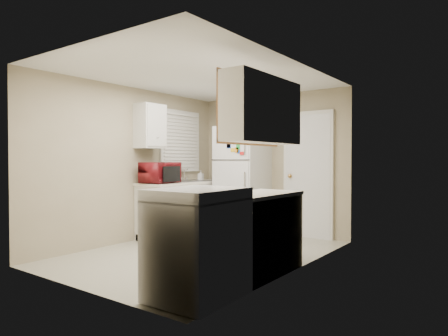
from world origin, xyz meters
The scene contains 19 objects.
floor centered at (0.00, 0.00, 0.00)m, with size 3.80×3.80×0.00m, color beige.
ceiling centered at (0.00, 0.00, 2.40)m, with size 3.80×3.80×0.00m, color white.
wall_left centered at (-1.40, 0.00, 1.20)m, with size 3.80×3.80×0.00m, color tan.
wall_right centered at (1.40, 0.00, 1.20)m, with size 3.80×3.80×0.00m, color tan.
wall_back centered at (0.00, 1.90, 1.20)m, with size 2.80×2.80×0.00m, color tan.
wall_front centered at (0.00, -1.90, 1.20)m, with size 2.80×2.80×0.00m, color tan.
left_counter centered at (-1.10, 0.90, 0.45)m, with size 0.60×1.80×0.90m, color silver.
dishwasher centered at (-0.81, 0.30, 0.49)m, with size 0.03×0.58×0.72m, color black.
sink centered at (-1.10, 1.05, 0.86)m, with size 0.54×0.74×0.16m, color gray.
microwave centered at (-1.09, 0.28, 1.05)m, with size 0.33×0.59×0.40m, color maroon.
soap_bottle centered at (-1.15, 1.36, 1.00)m, with size 0.08×0.08×0.18m, color white.
window_blinds centered at (-1.36, 1.05, 1.60)m, with size 0.10×0.98×1.08m, color silver.
upper_cabinet_left centered at (-1.25, 0.22, 1.80)m, with size 0.30×0.45×0.70m, color silver.
refrigerator centered at (-0.36, 1.54, 0.92)m, with size 0.76×0.74×1.84m, color silver.
cabinet_over_fridge centered at (-0.40, 1.75, 2.00)m, with size 0.70×0.30×0.40m, color silver.
interior_door centered at (0.70, 1.86, 1.02)m, with size 0.86×0.06×2.08m, color silver.
right_counter centered at (1.10, -0.80, 0.45)m, with size 0.60×2.00×0.90m, color silver.
stove centered at (1.10, -1.40, 0.51)m, with size 0.68×0.84×1.02m, color silver.
upper_cabinet_right centered at (1.25, -0.50, 1.80)m, with size 0.30×1.20×0.70m, color silver.
Camera 1 is at (3.44, -4.19, 1.27)m, focal length 32.00 mm.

